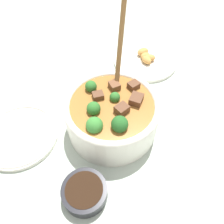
{
  "coord_description": "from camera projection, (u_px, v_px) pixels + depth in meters",
  "views": [
    {
      "loc": [
        -0.33,
        -0.04,
        0.49
      ],
      "look_at": [
        0.0,
        0.0,
        0.07
      ],
      "focal_mm": 35.0,
      "sensor_mm": 36.0,
      "label": 1
    }
  ],
  "objects": [
    {
      "name": "condiment_bowl",
      "position": [
        85.0,
        192.0,
        0.46
      ],
      "size": [
        0.1,
        0.1,
        0.04
      ],
      "color": "black",
      "rests_on": "ground_plane"
    },
    {
      "name": "stew_bowl",
      "position": [
        112.0,
        113.0,
        0.54
      ],
      "size": [
        0.27,
        0.23,
        0.28
      ],
      "color": "white",
      "rests_on": "ground_plane"
    },
    {
      "name": "empty_plate",
      "position": [
        20.0,
        135.0,
        0.57
      ],
      "size": [
        0.2,
        0.2,
        0.02
      ],
      "color": "silver",
      "rests_on": "ground_plane"
    },
    {
      "name": "food_plate",
      "position": [
        145.0,
        60.0,
        0.76
      ],
      "size": [
        0.22,
        0.22,
        0.04
      ],
      "color": "silver",
      "rests_on": "ground_plane"
    },
    {
      "name": "ground_plane",
      "position": [
        112.0,
        127.0,
        0.59
      ],
      "size": [
        4.0,
        4.0,
        0.0
      ],
      "primitive_type": "plane",
      "color": "#ADBCAD"
    }
  ]
}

